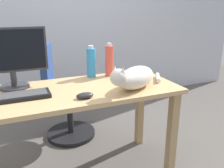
{
  "coord_description": "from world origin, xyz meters",
  "views": [
    {
      "loc": [
        -0.34,
        -1.52,
        1.25
      ],
      "look_at": [
        0.23,
        -0.16,
        0.78
      ],
      "focal_mm": 37.97,
      "sensor_mm": 36.0,
      "label": 1
    }
  ],
  "objects": [
    {
      "name": "computer_mouse",
      "position": [
        0.03,
        -0.19,
        0.73
      ],
      "size": [
        0.11,
        0.06,
        0.04
      ],
      "primitive_type": "ellipsoid",
      "color": "#232328",
      "rests_on": "desk"
    },
    {
      "name": "desk",
      "position": [
        0.0,
        0.0,
        0.61
      ],
      "size": [
        1.48,
        0.61,
        0.72
      ],
      "color": "tan",
      "rests_on": "ground_plane"
    },
    {
      "name": "spray_bottle",
      "position": [
        0.37,
        0.23,
        0.84
      ],
      "size": [
        0.07,
        0.07,
        0.27
      ],
      "color": "#D84C3D",
      "rests_on": "desk"
    },
    {
      "name": "office_chair",
      "position": [
        0.06,
        0.65,
        0.41
      ],
      "size": [
        0.5,
        0.48,
        0.93
      ],
      "color": "black",
      "rests_on": "ground_plane"
    },
    {
      "name": "monitor",
      "position": [
        -0.36,
        0.2,
        0.94
      ],
      "size": [
        0.48,
        0.2,
        0.42
      ],
      "color": "#333338",
      "rests_on": "desk"
    },
    {
      "name": "cat",
      "position": [
        0.4,
        -0.15,
        0.8
      ],
      "size": [
        0.54,
        0.35,
        0.2
      ],
      "color": "silver",
      "rests_on": "desk"
    },
    {
      "name": "back_wall",
      "position": [
        0.0,
        1.51,
        1.3
      ],
      "size": [
        6.0,
        0.04,
        2.6
      ],
      "primitive_type": "cube",
      "color": "silver",
      "rests_on": "ground_plane"
    },
    {
      "name": "keyboard",
      "position": [
        -0.38,
        -0.03,
        0.73
      ],
      "size": [
        0.44,
        0.15,
        0.03
      ],
      "color": "black",
      "rests_on": "desk"
    },
    {
      "name": "water_bottle",
      "position": [
        0.22,
        0.25,
        0.83
      ],
      "size": [
        0.07,
        0.07,
        0.25
      ],
      "color": "#2D8CD1",
      "rests_on": "desk"
    }
  ]
}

